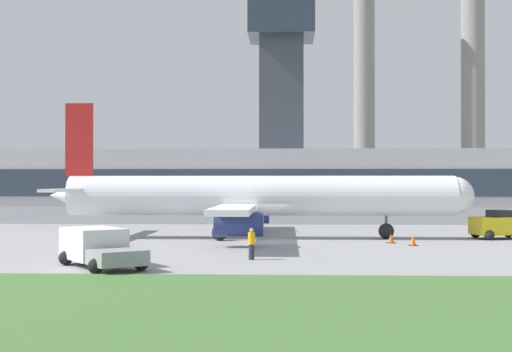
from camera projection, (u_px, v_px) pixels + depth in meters
The scene contains 11 objects.
ground_plane at pixel (270, 241), 48.59m from camera, with size 400.00×400.00×0.00m, color gray.
terminal_building at pixel (276, 181), 74.70m from camera, with size 84.12×14.63×22.77m.
smokestack_left at pixel (291, 113), 111.53m from camera, with size 2.44×2.44×29.52m.
smokestack_right at pixel (364, 82), 105.90m from camera, with size 3.59×3.59×37.66m.
smokestack_far at pixel (473, 66), 107.27m from camera, with size 4.03×4.03×42.70m.
airplane at pixel (253, 197), 51.07m from camera, with size 30.48×25.73×9.76m.
pushback_tug at pixel (499, 226), 50.64m from camera, with size 4.06×3.21×2.05m.
fuel_truck at pixel (99, 247), 33.95m from camera, with size 5.23×6.03×1.82m.
ground_crew_person at pixel (252, 244), 37.05m from camera, with size 0.40×0.40×1.64m.
traffic_cone_near_nose at pixel (391, 239), 47.19m from camera, with size 0.57×0.57×0.61m.
traffic_cone_wingtip at pixel (413, 241), 45.30m from camera, with size 0.56×0.56×0.68m.
Camera 1 is at (1.15, -48.62, 4.06)m, focal length 50.00 mm.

